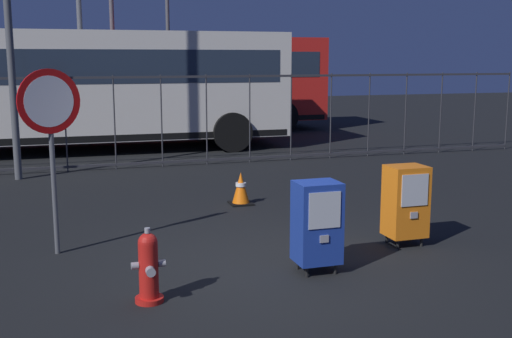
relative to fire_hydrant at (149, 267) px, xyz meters
name	(u,v)px	position (x,y,z in m)	size (l,w,h in m)	color
ground_plane	(263,264)	(1.42, 0.75, -0.35)	(60.00, 60.00, 0.00)	black
fire_hydrant	(149,267)	(0.00, 0.00, 0.00)	(0.33, 0.32, 0.75)	red
newspaper_box_primary	(406,201)	(3.38, 0.94, 0.22)	(0.48, 0.42, 1.02)	black
newspaper_box_secondary	(317,222)	(1.90, 0.32, 0.22)	(0.48, 0.42, 1.02)	black
stop_sign	(50,123)	(-0.84, 1.89, 1.25)	(0.71, 0.31, 2.23)	#4C4F54
traffic_cone	(241,189)	(2.03, 3.74, -0.09)	(0.36, 0.36, 0.53)	black
fence_barrier	(162,120)	(1.42, 7.73, 0.67)	(18.03, 0.04, 2.00)	#2D2D33
bus_near	(78,84)	(-0.18, 10.73, 1.36)	(10.53, 2.89, 3.00)	beige
bus_far	(161,78)	(2.51, 14.38, 1.36)	(10.51, 2.80, 3.00)	red
street_light_near_right	(167,14)	(3.29, 17.35, 3.57)	(0.32, 0.32, 6.72)	#4C4F54
street_light_far_right	(111,0)	(1.05, 14.38, 3.75)	(0.32, 0.32, 7.09)	#4C4F54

